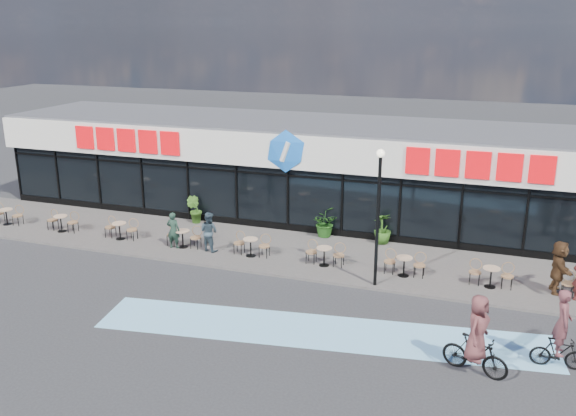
{
  "coord_description": "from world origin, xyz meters",
  "views": [
    {
      "loc": [
        8.58,
        -17.78,
        9.16
      ],
      "look_at": [
        1.21,
        3.5,
        2.27
      ],
      "focal_mm": 38.0,
      "sensor_mm": 36.0,
      "label": 1
    }
  ],
  "objects_px": {
    "lamp_post": "(378,206)",
    "cyclist_a": "(476,342)",
    "potted_plant_left": "(194,210)",
    "potted_plant_mid": "(323,223)",
    "bistro_set_0": "(8,214)",
    "patron_right": "(209,232)",
    "cyclist_b": "(561,337)",
    "patron_left": "(173,230)",
    "pedestrian_b": "(559,267)",
    "potted_plant_right": "(383,228)"
  },
  "relations": [
    {
      "from": "potted_plant_mid",
      "to": "patron_left",
      "type": "bearing_deg",
      "value": -148.0
    },
    {
      "from": "cyclist_a",
      "to": "potted_plant_left",
      "type": "bearing_deg",
      "value": 145.7
    },
    {
      "from": "potted_plant_right",
      "to": "cyclist_b",
      "type": "height_order",
      "value": "cyclist_b"
    },
    {
      "from": "bistro_set_0",
      "to": "patron_left",
      "type": "height_order",
      "value": "patron_left"
    },
    {
      "from": "lamp_post",
      "to": "patron_left",
      "type": "height_order",
      "value": "lamp_post"
    },
    {
      "from": "patron_left",
      "to": "patron_right",
      "type": "xyz_separation_m",
      "value": [
        1.54,
        0.21,
        0.05
      ]
    },
    {
      "from": "bistro_set_0",
      "to": "potted_plant_left",
      "type": "xyz_separation_m",
      "value": [
        8.18,
        3.01,
        0.18
      ]
    },
    {
      "from": "lamp_post",
      "to": "bistro_set_0",
      "type": "bearing_deg",
      "value": 175.95
    },
    {
      "from": "potted_plant_mid",
      "to": "cyclist_b",
      "type": "bearing_deg",
      "value": -41.7
    },
    {
      "from": "potted_plant_mid",
      "to": "pedestrian_b",
      "type": "height_order",
      "value": "pedestrian_b"
    },
    {
      "from": "lamp_post",
      "to": "potted_plant_mid",
      "type": "relative_size",
      "value": 3.91
    },
    {
      "from": "lamp_post",
      "to": "cyclist_a",
      "type": "xyz_separation_m",
      "value": [
        3.65,
        -4.67,
        -2.11
      ]
    },
    {
      "from": "potted_plant_mid",
      "to": "potted_plant_right",
      "type": "xyz_separation_m",
      "value": [
        2.62,
        -0.01,
        0.03
      ]
    },
    {
      "from": "bistro_set_0",
      "to": "cyclist_a",
      "type": "height_order",
      "value": "cyclist_a"
    },
    {
      "from": "bistro_set_0",
      "to": "cyclist_a",
      "type": "relative_size",
      "value": 0.67
    },
    {
      "from": "pedestrian_b",
      "to": "cyclist_b",
      "type": "height_order",
      "value": "cyclist_b"
    },
    {
      "from": "lamp_post",
      "to": "potted_plant_mid",
      "type": "height_order",
      "value": "lamp_post"
    },
    {
      "from": "potted_plant_left",
      "to": "cyclist_b",
      "type": "xyz_separation_m",
      "value": [
        15.25,
        -7.89,
        0.2
      ]
    },
    {
      "from": "lamp_post",
      "to": "cyclist_b",
      "type": "bearing_deg",
      "value": -31.93
    },
    {
      "from": "bistro_set_0",
      "to": "potted_plant_right",
      "type": "bearing_deg",
      "value": 10.48
    },
    {
      "from": "patron_right",
      "to": "pedestrian_b",
      "type": "xyz_separation_m",
      "value": [
        13.26,
        0.28,
        0.12
      ]
    },
    {
      "from": "lamp_post",
      "to": "bistro_set_0",
      "type": "relative_size",
      "value": 3.22
    },
    {
      "from": "potted_plant_mid",
      "to": "cyclist_b",
      "type": "height_order",
      "value": "cyclist_b"
    },
    {
      "from": "lamp_post",
      "to": "potted_plant_right",
      "type": "relative_size",
      "value": 3.76
    },
    {
      "from": "potted_plant_left",
      "to": "cyclist_a",
      "type": "relative_size",
      "value": 0.55
    },
    {
      "from": "potted_plant_left",
      "to": "patron_left",
      "type": "height_order",
      "value": "patron_left"
    },
    {
      "from": "cyclist_b",
      "to": "lamp_post",
      "type": "bearing_deg",
      "value": 148.07
    },
    {
      "from": "lamp_post",
      "to": "pedestrian_b",
      "type": "distance_m",
      "value": 6.59
    },
    {
      "from": "lamp_post",
      "to": "bistro_set_0",
      "type": "height_order",
      "value": "lamp_post"
    },
    {
      "from": "potted_plant_right",
      "to": "patron_right",
      "type": "distance_m",
      "value": 7.33
    },
    {
      "from": "patron_left",
      "to": "patron_right",
      "type": "bearing_deg",
      "value": -176.4
    },
    {
      "from": "bistro_set_0",
      "to": "patron_right",
      "type": "relative_size",
      "value": 0.93
    },
    {
      "from": "pedestrian_b",
      "to": "cyclist_b",
      "type": "xyz_separation_m",
      "value": [
        -0.29,
        -5.08,
        -0.12
      ]
    },
    {
      "from": "lamp_post",
      "to": "potted_plant_right",
      "type": "height_order",
      "value": "lamp_post"
    },
    {
      "from": "potted_plant_mid",
      "to": "pedestrian_b",
      "type": "relative_size",
      "value": 0.67
    },
    {
      "from": "bistro_set_0",
      "to": "pedestrian_b",
      "type": "distance_m",
      "value": 23.72
    },
    {
      "from": "potted_plant_mid",
      "to": "pedestrian_b",
      "type": "xyz_separation_m",
      "value": [
        9.3,
        -2.95,
        0.31
      ]
    },
    {
      "from": "bistro_set_0",
      "to": "patron_right",
      "type": "bearing_deg",
      "value": -0.41
    },
    {
      "from": "patron_right",
      "to": "cyclist_b",
      "type": "relative_size",
      "value": 0.71
    },
    {
      "from": "potted_plant_right",
      "to": "patron_left",
      "type": "xyz_separation_m",
      "value": [
        -8.12,
        -3.43,
        0.12
      ]
    },
    {
      "from": "cyclist_a",
      "to": "patron_left",
      "type": "bearing_deg",
      "value": 155.48
    },
    {
      "from": "cyclist_a",
      "to": "pedestrian_b",
      "type": "bearing_deg",
      "value": 68.21
    },
    {
      "from": "potted_plant_left",
      "to": "cyclist_b",
      "type": "bearing_deg",
      "value": -27.34
    },
    {
      "from": "lamp_post",
      "to": "patron_left",
      "type": "relative_size",
      "value": 3.19
    },
    {
      "from": "potted_plant_left",
      "to": "patron_left",
      "type": "xyz_separation_m",
      "value": [
        0.74,
        -3.29,
        0.14
      ]
    },
    {
      "from": "potted_plant_left",
      "to": "potted_plant_right",
      "type": "height_order",
      "value": "potted_plant_right"
    },
    {
      "from": "lamp_post",
      "to": "potted_plant_mid",
      "type": "xyz_separation_m",
      "value": [
        -3.2,
        4.4,
        -2.33
      ]
    },
    {
      "from": "potted_plant_left",
      "to": "potted_plant_mid",
      "type": "xyz_separation_m",
      "value": [
        6.24,
        0.14,
        -0.0
      ]
    },
    {
      "from": "pedestrian_b",
      "to": "cyclist_a",
      "type": "distance_m",
      "value": 6.6
    },
    {
      "from": "lamp_post",
      "to": "potted_plant_left",
      "type": "xyz_separation_m",
      "value": [
        -9.44,
        4.26,
        -2.33
      ]
    }
  ]
}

